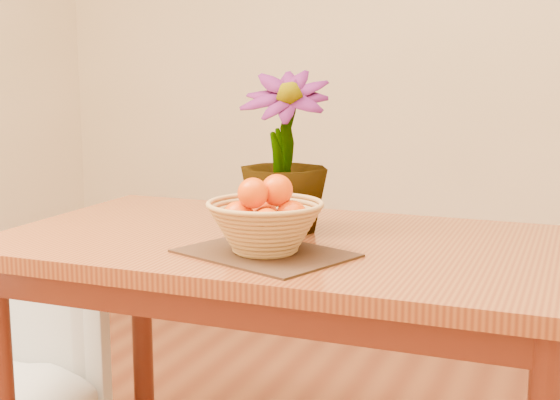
% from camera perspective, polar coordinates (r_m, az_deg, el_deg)
% --- Properties ---
extents(wall_back, '(4.00, 0.02, 2.70)m').
position_cam_1_polar(wall_back, '(3.73, 11.68, 12.57)').
color(wall_back, '#FFE6C2').
rests_on(wall_back, floor).
extents(table, '(1.40, 0.80, 0.75)m').
position_cam_1_polar(table, '(1.91, 0.59, -5.35)').
color(table, brown).
rests_on(table, floor).
extents(placemat, '(0.42, 0.37, 0.01)m').
position_cam_1_polar(placemat, '(1.73, -1.09, -3.91)').
color(placemat, '#3B2015').
rests_on(placemat, table).
extents(wicker_basket, '(0.26, 0.26, 0.11)m').
position_cam_1_polar(wicker_basket, '(1.71, -1.09, -2.13)').
color(wicker_basket, tan).
rests_on(wicker_basket, placemat).
extents(orange_pile, '(0.18, 0.17, 0.13)m').
position_cam_1_polar(orange_pile, '(1.71, -1.08, -0.70)').
color(orange_pile, '#D14703').
rests_on(orange_pile, wicker_basket).
extents(potted_plant, '(0.27, 0.27, 0.40)m').
position_cam_1_polar(potted_plant, '(1.93, 0.27, 3.53)').
color(potted_plant, '#184A15').
rests_on(potted_plant, table).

